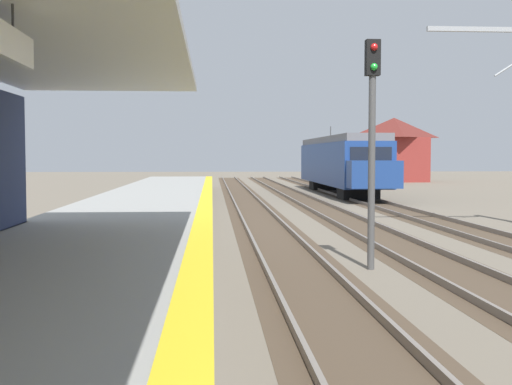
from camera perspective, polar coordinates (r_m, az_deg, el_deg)
station_platform at (r=15.67m, az=-12.88°, el=-4.83°), size 5.00×80.00×0.91m
track_pair_nearest_platform at (r=19.59m, az=1.90°, el=-4.35°), size 2.34×120.00×0.16m
track_pair_middle at (r=20.20m, az=11.56°, el=-4.18°), size 2.34×120.00×0.16m
track_pair_far_side at (r=21.35m, az=20.42°, el=-3.93°), size 2.34×120.00×0.16m
approaching_train at (r=45.96m, az=7.20°, el=2.58°), size 2.93×19.60×4.76m
rail_signal_post at (r=15.49m, az=9.80°, el=5.29°), size 0.32×0.34×5.20m
distant_trackside_house at (r=69.00m, az=11.59°, el=3.68°), size 6.60×5.28×6.40m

